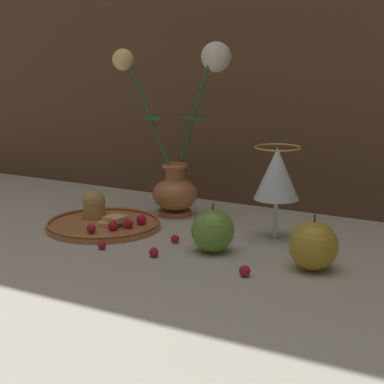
# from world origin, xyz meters

# --- Properties ---
(ground_plane) EXTENTS (2.40, 2.40, 0.00)m
(ground_plane) POSITION_xyz_m (0.00, 0.00, 0.00)
(ground_plane) COLOR #B7B2A3
(ground_plane) RESTS_ON ground
(vase) EXTENTS (0.25, 0.10, 0.36)m
(vase) POSITION_xyz_m (-0.12, 0.18, 0.13)
(vase) COLOR #B77042
(vase) RESTS_ON ground_plane
(plate_with_pastries) EXTENTS (0.23, 0.23, 0.07)m
(plate_with_pastries) POSITION_xyz_m (-0.20, 0.02, 0.01)
(plate_with_pastries) COLOR #B77042
(plate_with_pastries) RESTS_ON ground_plane
(wine_glass) EXTENTS (0.09, 0.09, 0.18)m
(wine_glass) POSITION_xyz_m (0.13, 0.11, 0.12)
(wine_glass) COLOR silver
(wine_glass) RESTS_ON ground_plane
(apple_beside_vase) EXTENTS (0.08, 0.08, 0.09)m
(apple_beside_vase) POSITION_xyz_m (0.06, -0.01, 0.04)
(apple_beside_vase) COLOR #669938
(apple_beside_vase) RESTS_ON ground_plane
(apple_near_glass) EXTENTS (0.08, 0.08, 0.09)m
(apple_near_glass) POSITION_xyz_m (0.24, -0.01, 0.04)
(apple_near_glass) COLOR #B2932D
(apple_near_glass) RESTS_ON ground_plane
(berry_near_plate) EXTENTS (0.02, 0.02, 0.02)m
(berry_near_plate) POSITION_xyz_m (0.16, -0.10, 0.01)
(berry_near_plate) COLOR #AD192D
(berry_near_plate) RESTS_ON ground_plane
(berry_front_center) EXTENTS (0.01, 0.01, 0.01)m
(berry_front_center) POSITION_xyz_m (-0.12, -0.10, 0.01)
(berry_front_center) COLOR #AD192D
(berry_front_center) RESTS_ON ground_plane
(berry_by_glass_stem) EXTENTS (0.02, 0.02, 0.02)m
(berry_by_glass_stem) POSITION_xyz_m (-0.02, -0.00, 0.01)
(berry_by_glass_stem) COLOR #AD192D
(berry_by_glass_stem) RESTS_ON ground_plane
(berry_under_candlestick) EXTENTS (0.02, 0.02, 0.02)m
(berry_under_candlestick) POSITION_xyz_m (-0.02, -0.09, 0.01)
(berry_under_candlestick) COLOR #AD192D
(berry_under_candlestick) RESTS_ON ground_plane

